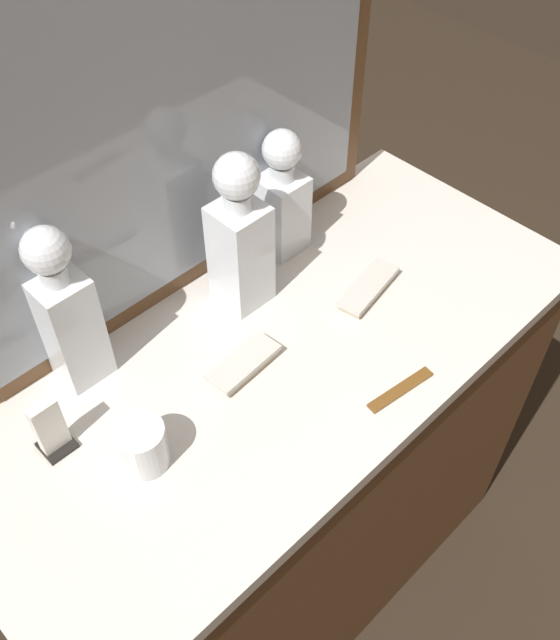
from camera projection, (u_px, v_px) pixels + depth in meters
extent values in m
plane|color=#2D2319|center=(280.00, 571.00, 1.96)|extent=(6.00, 6.00, 0.00)
cube|color=brown|center=(280.00, 488.00, 1.62)|extent=(1.15, 0.52, 0.91)
cube|color=silver|center=(280.00, 356.00, 1.27)|extent=(1.19, 0.54, 0.03)
cube|color=brown|center=(164.00, 103.00, 1.10)|extent=(0.94, 0.03, 0.75)
cube|color=gray|center=(170.00, 107.00, 1.09)|extent=(0.86, 0.01, 0.67)
cube|color=white|center=(71.00, 328.00, 1.15)|extent=(0.08, 0.08, 0.21)
cube|color=brown|center=(76.00, 344.00, 1.18)|extent=(0.07, 0.07, 0.13)
cylinder|color=white|center=(53.00, 274.00, 1.06)|extent=(0.04, 0.04, 0.03)
sphere|color=white|center=(45.00, 250.00, 1.03)|extent=(0.07, 0.07, 0.07)
cube|color=white|center=(241.00, 255.00, 1.27)|extent=(0.09, 0.09, 0.21)
cube|color=brown|center=(242.00, 273.00, 1.30)|extent=(0.07, 0.07, 0.12)
cylinder|color=white|center=(238.00, 201.00, 1.18)|extent=(0.05, 0.05, 0.03)
sphere|color=white|center=(236.00, 176.00, 1.14)|extent=(0.08, 0.08, 0.08)
cube|color=white|center=(282.00, 213.00, 1.38)|extent=(0.08, 0.08, 0.16)
cube|color=brown|center=(282.00, 224.00, 1.40)|extent=(0.07, 0.07, 0.11)
cylinder|color=white|center=(282.00, 172.00, 1.31)|extent=(0.04, 0.04, 0.03)
sphere|color=white|center=(282.00, 149.00, 1.27)|extent=(0.07, 0.07, 0.07)
cylinder|color=white|center=(142.00, 446.00, 1.08)|extent=(0.08, 0.08, 0.08)
cylinder|color=silver|center=(145.00, 458.00, 1.11)|extent=(0.08, 0.08, 0.01)
cube|color=#B7A88C|center=(244.00, 367.00, 1.23)|extent=(0.12, 0.06, 0.01)
cube|color=beige|center=(244.00, 362.00, 1.22)|extent=(0.14, 0.06, 0.01)
cube|color=#B7A88C|center=(368.00, 291.00, 1.35)|extent=(0.14, 0.07, 0.01)
cube|color=beige|center=(368.00, 286.00, 1.34)|extent=(0.15, 0.08, 0.01)
cube|color=brown|center=(400.00, 390.00, 1.20)|extent=(0.13, 0.04, 0.01)
cube|color=black|center=(57.00, 445.00, 1.13)|extent=(0.05, 0.05, 0.01)
cube|color=white|center=(49.00, 427.00, 1.09)|extent=(0.05, 0.02, 0.11)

